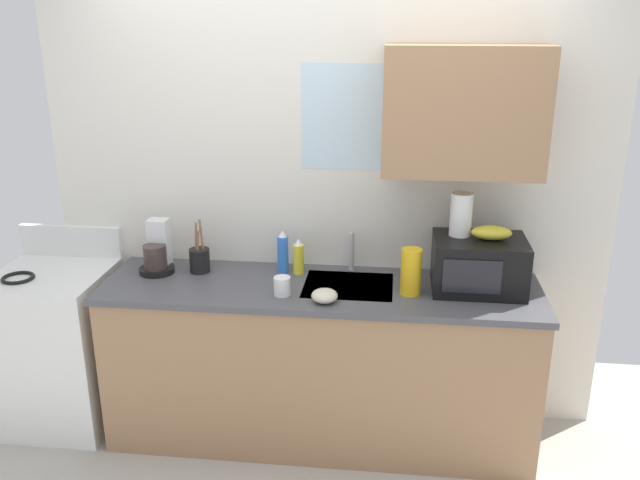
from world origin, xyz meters
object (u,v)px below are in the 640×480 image
object	(u,v)px
microwave	(479,264)
small_bowl	(325,296)
coffee_maker	(157,253)
dish_soap_bottle_blue	(283,253)
paper_towel_roll	(461,214)
mug_white	(282,286)
utensil_crock	(200,259)
banana_bunch	(492,233)
stove_range	(60,346)
dish_soap_bottle_yellow	(299,257)
cereal_canister	(411,272)

from	to	relation	value
microwave	small_bowl	world-z (taller)	microwave
coffee_maker	dish_soap_bottle_blue	distance (m)	0.68
paper_towel_roll	mug_white	xyz separation A→B (m)	(-0.88, -0.24, -0.33)
coffee_maker	utensil_crock	distance (m)	0.23
banana_bunch	utensil_crock	bearing A→B (deg)	177.38
microwave	utensil_crock	world-z (taller)	utensil_crock
banana_bunch	small_bowl	bearing A→B (deg)	-162.79
small_bowl	dish_soap_bottle_blue	bearing A→B (deg)	125.95
banana_bunch	paper_towel_roll	xyz separation A→B (m)	(-0.15, 0.05, 0.08)
stove_range	coffee_maker	xyz separation A→B (m)	(0.58, 0.10, 0.55)
utensil_crock	paper_towel_roll	bearing A→B (deg)	-0.83
utensil_crock	small_bowl	xyz separation A→B (m)	(0.72, -0.32, -0.04)
microwave	dish_soap_bottle_yellow	distance (m)	0.94
paper_towel_roll	cereal_canister	bearing A→B (deg)	-147.99
banana_bunch	dish_soap_bottle_blue	world-z (taller)	banana_bunch
cereal_canister	utensil_crock	size ratio (longest dim) A/B	0.81
microwave	utensil_crock	bearing A→B (deg)	177.23
microwave	small_bowl	xyz separation A→B (m)	(-0.76, -0.25, -0.10)
paper_towel_roll	coffee_maker	bearing A→B (deg)	179.70
dish_soap_bottle_yellow	cereal_canister	size ratio (longest dim) A/B	0.83
microwave	dish_soap_bottle_yellow	xyz separation A→B (m)	(-0.94, 0.11, -0.04)
microwave	dish_soap_bottle_yellow	bearing A→B (deg)	173.35
paper_towel_roll	utensil_crock	xyz separation A→B (m)	(-1.38, 0.02, -0.31)
banana_bunch	utensil_crock	distance (m)	1.54
cereal_canister	small_bowl	xyz separation A→B (m)	(-0.42, -0.15, -0.09)
stove_range	banana_bunch	size ratio (longest dim) A/B	5.40
microwave	small_bowl	size ratio (longest dim) A/B	3.54
coffee_maker	mug_white	distance (m)	0.77
dish_soap_bottle_yellow	cereal_canister	bearing A→B (deg)	-19.18
paper_towel_roll	dish_soap_bottle_yellow	xyz separation A→B (m)	(-0.84, 0.06, -0.29)
dish_soap_bottle_yellow	utensil_crock	world-z (taller)	utensil_crock
banana_bunch	stove_range	bearing A→B (deg)	-178.86
stove_range	mug_white	bearing A→B (deg)	-6.26
microwave	banana_bunch	world-z (taller)	banana_bunch
coffee_maker	utensil_crock	bearing A→B (deg)	2.87
dish_soap_bottle_blue	microwave	bearing A→B (deg)	-6.70
dish_soap_bottle_yellow	dish_soap_bottle_blue	bearing A→B (deg)	172.73
mug_white	small_bowl	size ratio (longest dim) A/B	0.73
coffee_maker	stove_range	bearing A→B (deg)	-169.76
microwave	utensil_crock	size ratio (longest dim) A/B	1.56
coffee_maker	small_bowl	size ratio (longest dim) A/B	2.15
stove_range	paper_towel_roll	xyz separation A→B (m)	(2.19, 0.10, 0.82)
cereal_canister	utensil_crock	xyz separation A→B (m)	(-1.14, 0.17, -0.05)
stove_range	dish_soap_bottle_blue	world-z (taller)	dish_soap_bottle_blue
mug_white	small_bowl	xyz separation A→B (m)	(0.22, -0.06, -0.02)
paper_towel_roll	dish_soap_bottle_blue	world-z (taller)	paper_towel_roll
dish_soap_bottle_blue	mug_white	world-z (taller)	dish_soap_bottle_blue
stove_range	dish_soap_bottle_blue	size ratio (longest dim) A/B	4.56
utensil_crock	small_bowl	distance (m)	0.79
banana_bunch	dish_soap_bottle_yellow	xyz separation A→B (m)	(-0.99, 0.11, -0.21)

